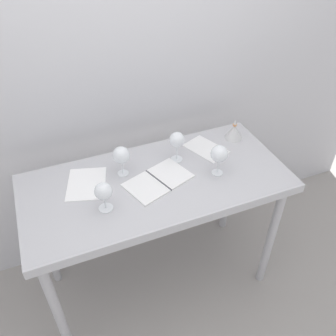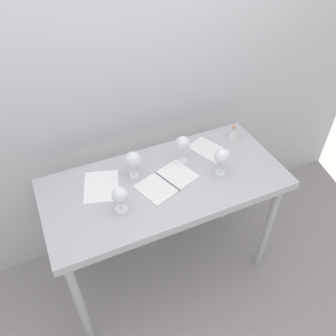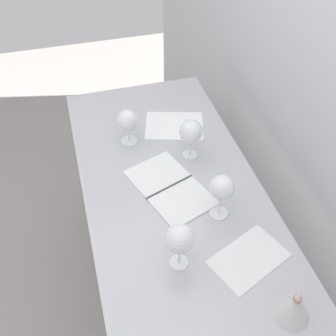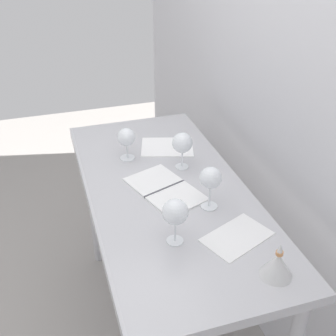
{
  "view_description": "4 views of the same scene",
  "coord_description": "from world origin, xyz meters",
  "px_view_note": "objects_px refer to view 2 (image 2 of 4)",
  "views": [
    {
      "loc": [
        -0.47,
        -1.32,
        2.13
      ],
      "look_at": [
        0.05,
        -0.04,
        0.99
      ],
      "focal_mm": 37.97,
      "sensor_mm": 36.0,
      "label": 1
    },
    {
      "loc": [
        -0.57,
        -1.31,
        2.28
      ],
      "look_at": [
        0.02,
        -0.0,
        0.99
      ],
      "focal_mm": 36.91,
      "sensor_mm": 36.0,
      "label": 2
    },
    {
      "loc": [
        0.99,
        -0.3,
        2.01
      ],
      "look_at": [
        -0.07,
        -0.0,
        0.93
      ],
      "focal_mm": 43.22,
      "sensor_mm": 36.0,
      "label": 3
    },
    {
      "loc": [
        1.41,
        -0.44,
        1.9
      ],
      "look_at": [
        -0.07,
        0.02,
        0.96
      ],
      "focal_mm": 45.6,
      "sensor_mm": 36.0,
      "label": 4
    }
  ],
  "objects_px": {
    "wine_glass_near_left": "(120,195)",
    "wine_glass_near_right": "(222,157)",
    "tasting_sheet_lower": "(209,149)",
    "decanter_funnel": "(233,133)",
    "open_notebook": "(167,181)",
    "wine_glass_far_right": "(183,144)",
    "tasting_sheet_upper": "(101,186)",
    "wine_glass_far_left": "(133,160)"
  },
  "relations": [
    {
      "from": "wine_glass_far_left",
      "to": "decanter_funnel",
      "type": "xyz_separation_m",
      "value": [
        0.72,
        0.07,
        -0.08
      ]
    },
    {
      "from": "wine_glass_near_right",
      "to": "decanter_funnel",
      "type": "xyz_separation_m",
      "value": [
        0.25,
        0.26,
        -0.08
      ]
    },
    {
      "from": "open_notebook",
      "to": "tasting_sheet_lower",
      "type": "xyz_separation_m",
      "value": [
        0.36,
        0.16,
        -0.0
      ]
    },
    {
      "from": "wine_glass_far_right",
      "to": "tasting_sheet_upper",
      "type": "height_order",
      "value": "wine_glass_far_right"
    },
    {
      "from": "wine_glass_far_right",
      "to": "wine_glass_far_left",
      "type": "bearing_deg",
      "value": -179.04
    },
    {
      "from": "wine_glass_near_right",
      "to": "tasting_sheet_upper",
      "type": "relative_size",
      "value": 0.7
    },
    {
      "from": "wine_glass_far_right",
      "to": "open_notebook",
      "type": "height_order",
      "value": "wine_glass_far_right"
    },
    {
      "from": "tasting_sheet_lower",
      "to": "wine_glass_near_left",
      "type": "bearing_deg",
      "value": 178.25
    },
    {
      "from": "wine_glass_near_left",
      "to": "wine_glass_far_left",
      "type": "bearing_deg",
      "value": 55.33
    },
    {
      "from": "wine_glass_far_left",
      "to": "open_notebook",
      "type": "distance_m",
      "value": 0.23
    },
    {
      "from": "wine_glass_far_right",
      "to": "wine_glass_far_left",
      "type": "distance_m",
      "value": 0.31
    },
    {
      "from": "wine_glass_far_right",
      "to": "tasting_sheet_upper",
      "type": "distance_m",
      "value": 0.53
    },
    {
      "from": "wine_glass_near_left",
      "to": "wine_glass_near_right",
      "type": "xyz_separation_m",
      "value": [
        0.62,
        0.03,
        0.02
      ]
    },
    {
      "from": "wine_glass_near_left",
      "to": "wine_glass_near_right",
      "type": "height_order",
      "value": "wine_glass_near_right"
    },
    {
      "from": "tasting_sheet_upper",
      "to": "decanter_funnel",
      "type": "height_order",
      "value": "decanter_funnel"
    },
    {
      "from": "wine_glass_far_left",
      "to": "tasting_sheet_lower",
      "type": "relative_size",
      "value": 0.71
    },
    {
      "from": "tasting_sheet_lower",
      "to": "decanter_funnel",
      "type": "bearing_deg",
      "value": -11.24
    },
    {
      "from": "wine_glass_near_left",
      "to": "wine_glass_far_right",
      "type": "xyz_separation_m",
      "value": [
        0.47,
        0.22,
        0.02
      ]
    },
    {
      "from": "wine_glass_far_left",
      "to": "tasting_sheet_upper",
      "type": "height_order",
      "value": "wine_glass_far_left"
    },
    {
      "from": "wine_glass_far_left",
      "to": "wine_glass_near_left",
      "type": "bearing_deg",
      "value": -124.67
    },
    {
      "from": "open_notebook",
      "to": "decanter_funnel",
      "type": "distance_m",
      "value": 0.6
    },
    {
      "from": "open_notebook",
      "to": "tasting_sheet_upper",
      "type": "bearing_deg",
      "value": 141.79
    },
    {
      "from": "wine_glass_far_right",
      "to": "tasting_sheet_lower",
      "type": "xyz_separation_m",
      "value": [
        0.2,
        0.03,
        -0.13
      ]
    },
    {
      "from": "wine_glass_near_right",
      "to": "open_notebook",
      "type": "distance_m",
      "value": 0.34
    },
    {
      "from": "tasting_sheet_lower",
      "to": "decanter_funnel",
      "type": "xyz_separation_m",
      "value": [
        0.2,
        0.04,
        0.04
      ]
    },
    {
      "from": "tasting_sheet_lower",
      "to": "decanter_funnel",
      "type": "relative_size",
      "value": 1.88
    },
    {
      "from": "decanter_funnel",
      "to": "tasting_sheet_lower",
      "type": "bearing_deg",
      "value": -168.89
    },
    {
      "from": "wine_glass_near_left",
      "to": "open_notebook",
      "type": "bearing_deg",
      "value": 16.59
    },
    {
      "from": "decanter_funnel",
      "to": "wine_glass_near_left",
      "type": "bearing_deg",
      "value": -161.54
    },
    {
      "from": "wine_glass_near_left",
      "to": "tasting_sheet_upper",
      "type": "distance_m",
      "value": 0.24
    },
    {
      "from": "open_notebook",
      "to": "tasting_sheet_upper",
      "type": "relative_size",
      "value": 1.55
    },
    {
      "from": "open_notebook",
      "to": "tasting_sheet_lower",
      "type": "bearing_deg",
      "value": 4.39
    },
    {
      "from": "wine_glass_far_right",
      "to": "tasting_sheet_lower",
      "type": "height_order",
      "value": "wine_glass_far_right"
    },
    {
      "from": "wine_glass_near_right",
      "to": "decanter_funnel",
      "type": "height_order",
      "value": "wine_glass_near_right"
    },
    {
      "from": "wine_glass_near_left",
      "to": "tasting_sheet_lower",
      "type": "relative_size",
      "value": 0.64
    },
    {
      "from": "wine_glass_near_left",
      "to": "decanter_funnel",
      "type": "bearing_deg",
      "value": 18.46
    },
    {
      "from": "tasting_sheet_upper",
      "to": "open_notebook",
      "type": "bearing_deg",
      "value": -2.2
    },
    {
      "from": "wine_glass_near_right",
      "to": "decanter_funnel",
      "type": "bearing_deg",
      "value": 46.03
    },
    {
      "from": "wine_glass_near_left",
      "to": "decanter_funnel",
      "type": "xyz_separation_m",
      "value": [
        0.87,
        0.29,
        -0.06
      ]
    },
    {
      "from": "wine_glass_far_left",
      "to": "decanter_funnel",
      "type": "height_order",
      "value": "wine_glass_far_left"
    },
    {
      "from": "wine_glass_near_right",
      "to": "decanter_funnel",
      "type": "relative_size",
      "value": 1.36
    },
    {
      "from": "wine_glass_far_right",
      "to": "tasting_sheet_upper",
      "type": "bearing_deg",
      "value": -178.55
    }
  ]
}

